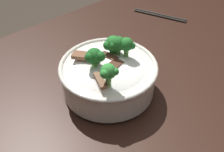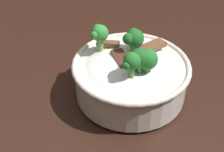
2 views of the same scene
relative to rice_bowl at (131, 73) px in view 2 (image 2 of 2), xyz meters
name	(u,v)px [view 2 (image 2 of 2)]	position (x,y,z in m)	size (l,w,h in m)	color
dining_table	(86,137)	(-0.02, 0.11, -0.18)	(1.59, 1.09, 0.82)	black
rice_bowl	(131,73)	(0.00, 0.00, 0.00)	(0.26, 0.26, 0.16)	silver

